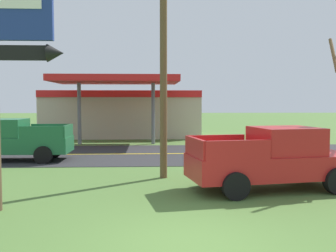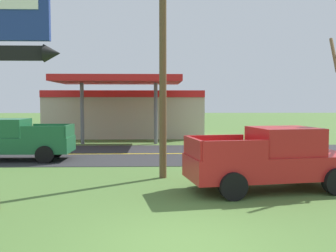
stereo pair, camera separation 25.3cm
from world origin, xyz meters
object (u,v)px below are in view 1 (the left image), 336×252
(pickup_red_parked_on_lawn, at_px, (274,159))
(pickup_green_on_road, at_px, (12,140))
(utility_pole, at_px, (163,53))
(gas_station, at_px, (122,112))

(pickup_red_parked_on_lawn, xyz_separation_m, pickup_green_on_road, (-10.30, 6.44, 0.00))
(utility_pole, relative_size, pickup_green_on_road, 1.62)
(pickup_red_parked_on_lawn, bearing_deg, pickup_green_on_road, 147.98)
(gas_station, distance_m, pickup_red_parked_on_lawn, 20.11)
(pickup_red_parked_on_lawn, distance_m, pickup_green_on_road, 12.15)
(utility_pole, distance_m, pickup_green_on_road, 8.91)
(utility_pole, bearing_deg, pickup_green_on_road, 147.71)
(gas_station, bearing_deg, pickup_green_on_road, -108.46)
(utility_pole, distance_m, gas_station, 17.47)
(utility_pole, height_order, pickup_red_parked_on_lawn, utility_pole)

